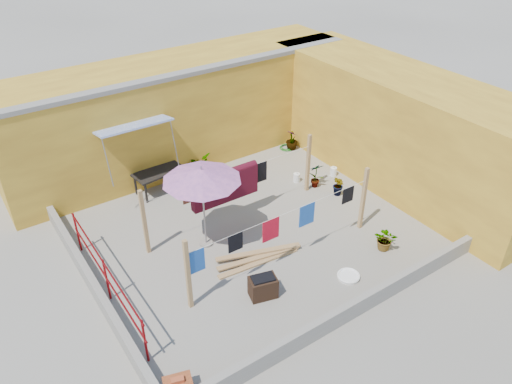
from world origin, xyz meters
The scene contains 20 objects.
ground centered at (0.00, 0.00, 0.00)m, with size 80.00×80.00×0.00m, color #9E998E.
wall_back centered at (0.50, 4.69, 1.61)m, with size 11.00×3.27×3.21m.
wall_right centered at (5.20, 0.00, 1.60)m, with size 2.40×9.00×3.20m, color gold.
parapet_front centered at (0.00, -3.58, 0.22)m, with size 8.30×0.16×0.44m, color gray.
parapet_left centered at (-4.08, 0.00, 0.22)m, with size 0.16×7.30×0.44m, color gray.
red_railing centered at (-3.85, -0.20, 0.72)m, with size 0.05×4.20×1.10m.
clothesline_rig centered at (-0.23, 0.54, 1.07)m, with size 5.09×2.35×1.80m.
patio_umbrella centered at (-1.18, 0.27, 2.02)m, with size 2.12×2.12×2.25m.
outdoor_table centered at (-1.06, 3.20, 0.60)m, with size 1.50×0.89×0.66m.
lumber_pile centered at (-0.43, -0.97, 0.07)m, with size 2.25×0.82×0.14m.
brazier centered at (-1.04, -2.02, 0.26)m, with size 0.68×0.54×0.54m.
white_basin centered at (0.92, -2.66, 0.05)m, with size 0.53×0.53×0.09m.
water_jug_a centered at (2.55, 1.34, 0.14)m, with size 0.20×0.20×0.31m.
water_jug_b centered at (3.70, 0.98, 0.14)m, with size 0.20×0.20×0.32m.
green_hose centered at (3.59, 3.20, 0.03)m, with size 0.48×0.48×0.07m.
plant_back_a centered at (0.24, 3.20, 0.38)m, with size 0.69×0.60×0.77m, color #245618.
plant_back_b centered at (3.70, 3.07, 0.35)m, with size 0.39×0.39×0.69m, color #245618.
plant_right_a centered at (2.83, 0.80, 0.40)m, with size 0.42×0.29×0.80m, color #245618.
plant_right_b centered at (3.07, 0.07, 0.33)m, with size 0.36×0.29×0.65m, color #245618.
plant_right_c centered at (2.37, -2.40, 0.31)m, with size 0.55×0.48×0.61m, color #245618.
Camera 1 is at (-5.68, -8.54, 7.94)m, focal length 35.00 mm.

